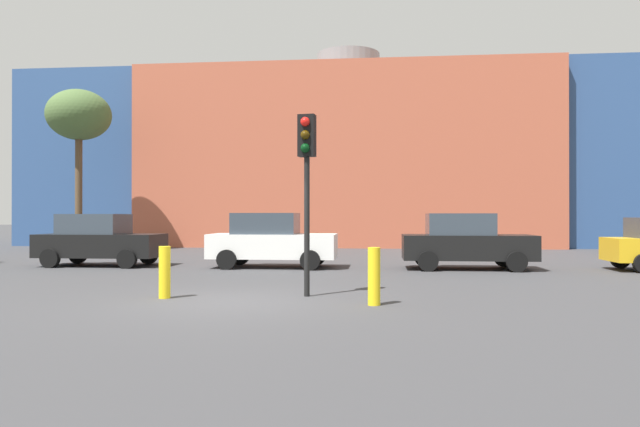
% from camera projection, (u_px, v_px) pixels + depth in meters
% --- Properties ---
extents(ground_plane, '(200.00, 200.00, 0.00)m').
position_uv_depth(ground_plane, '(230.00, 301.00, 11.73)').
color(ground_plane, '#38383A').
extents(building_backdrop, '(38.23, 12.94, 12.12)m').
position_uv_depth(building_backdrop, '(348.00, 163.00, 37.49)').
color(building_backdrop, '#B2563D').
rests_on(building_backdrop, ground_plane).
extents(parked_car_1, '(4.13, 2.02, 1.79)m').
position_uv_depth(parked_car_1, '(99.00, 240.00, 20.12)').
color(parked_car_1, black).
rests_on(parked_car_1, ground_plane).
extents(parked_car_2, '(4.20, 2.06, 1.82)m').
position_uv_depth(parked_car_2, '(271.00, 240.00, 19.52)').
color(parked_car_2, white).
rests_on(parked_car_2, ground_plane).
extents(parked_car_3, '(4.16, 2.04, 1.80)m').
position_uv_depth(parked_car_3, '(465.00, 241.00, 18.89)').
color(parked_car_3, black).
rests_on(parked_car_3, ground_plane).
extents(traffic_light_island, '(0.39, 0.38, 3.89)m').
position_uv_depth(traffic_light_island, '(307.00, 163.00, 12.46)').
color(traffic_light_island, black).
rests_on(traffic_light_island, ground_plane).
extents(bare_tree_0, '(3.12, 3.12, 8.01)m').
position_uv_depth(bare_tree_0, '(79.00, 117.00, 28.97)').
color(bare_tree_0, brown).
rests_on(bare_tree_0, ground_plane).
extents(bollard_yellow_0, '(0.24, 0.24, 1.09)m').
position_uv_depth(bollard_yellow_0, '(165.00, 272.00, 12.18)').
color(bollard_yellow_0, yellow).
rests_on(bollard_yellow_0, ground_plane).
extents(bollard_yellow_1, '(0.24, 0.24, 1.11)m').
position_uv_depth(bollard_yellow_1, '(374.00, 276.00, 11.22)').
color(bollard_yellow_1, yellow).
rests_on(bollard_yellow_1, ground_plane).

